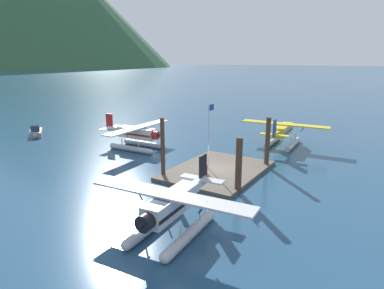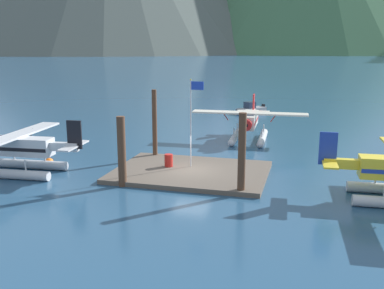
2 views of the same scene
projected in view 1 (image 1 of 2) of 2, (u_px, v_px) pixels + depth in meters
The scene contains 12 objects.
ground_plane at pixel (217, 172), 30.82m from camera, with size 1200.00×1200.00×0.00m, color navy.
dock_platform at pixel (217, 170), 30.78m from camera, with size 10.31×7.54×0.30m, color brown.
piling_near_left at pixel (239, 166), 25.57m from camera, with size 0.51×0.51×4.42m, color #4C3323.
piling_near_right at pixel (267, 142), 31.77m from camera, with size 0.45×0.45×4.89m, color #4C3323.
piling_far_left at pixel (163, 148), 28.77m from camera, with size 0.37×0.37×5.36m, color #4C3323.
flagpole at pixel (209, 128), 30.14m from camera, with size 0.95×0.10×6.12m.
fuel_drum at pixel (204, 169), 29.43m from camera, with size 0.62×0.62×0.88m.
mooring_buoy at pixel (154, 214), 21.73m from camera, with size 0.62×0.62×0.62m, color orange.
seaplane_silver_port_aft at pixel (172, 209), 19.55m from camera, with size 7.97×10.48×3.84m.
seaplane_yellow_stbd_aft at pixel (283, 133), 39.95m from camera, with size 7.98×10.46×3.84m.
seaplane_cream_bow_right at pixel (137, 136), 38.42m from camera, with size 10.45×7.98×3.84m.
boat_grey_open_north at pixel (36, 132), 45.47m from camera, with size 3.68×4.28×1.50m.
Camera 1 is at (-26.02, -13.50, 10.16)m, focal length 30.91 mm.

